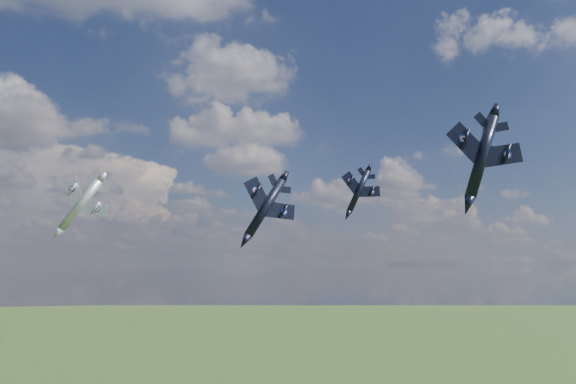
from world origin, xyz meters
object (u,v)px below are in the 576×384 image
object	(u,v)px
jet_right_navy	(482,156)
jet_high_navy	(359,191)
jet_lead_navy	(265,207)
jet_left_silver	(80,205)

from	to	relation	value
jet_right_navy	jet_high_navy	bearing A→B (deg)	94.41
jet_lead_navy	jet_right_navy	xyz separation A→B (m)	(21.01, -26.65, 4.05)
jet_high_navy	jet_lead_navy	bearing A→B (deg)	-128.38
jet_right_navy	jet_lead_navy	bearing A→B (deg)	137.24
jet_lead_navy	jet_right_navy	size ratio (longest dim) A/B	1.02
jet_lead_navy	jet_left_silver	size ratio (longest dim) A/B	1.04
jet_lead_navy	jet_left_silver	distance (m)	31.77
jet_lead_navy	jet_left_silver	bearing A→B (deg)	143.90
jet_lead_navy	jet_high_navy	distance (m)	35.89
jet_right_navy	jet_left_silver	xyz separation A→B (m)	(-49.79, 40.05, -2.95)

